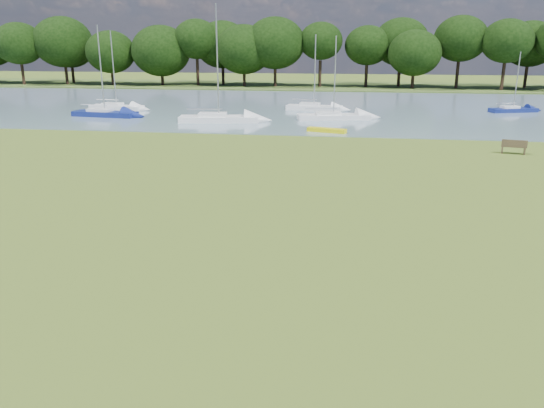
# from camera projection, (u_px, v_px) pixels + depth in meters

# --- Properties ---
(ground) EXTENTS (220.00, 220.00, 0.00)m
(ground) POSITION_uv_depth(u_px,v_px,m) (289.00, 226.00, 22.00)
(ground) COLOR olive
(river) EXTENTS (220.00, 40.00, 0.10)m
(river) POSITION_uv_depth(u_px,v_px,m) (331.00, 108.00, 61.73)
(river) COLOR gray
(river) RESTS_ON ground
(far_bank) EXTENTS (220.00, 20.00, 0.40)m
(far_bank) POSITION_uv_depth(u_px,v_px,m) (338.00, 87.00, 90.10)
(far_bank) COLOR #4C6626
(far_bank) RESTS_ON ground
(riverbank_bench) EXTENTS (1.69, 0.81, 1.00)m
(riverbank_bench) POSITION_uv_depth(u_px,v_px,m) (514.00, 147.00, 36.03)
(riverbank_bench) COLOR brown
(riverbank_bench) RESTS_ON ground
(kayak) EXTENTS (3.40, 1.71, 0.33)m
(kayak) POSITION_uv_depth(u_px,v_px,m) (327.00, 130.00, 44.58)
(kayak) COLOR yellow
(kayak) RESTS_ON river
(tree_line) EXTENTS (138.40, 9.52, 11.52)m
(tree_line) POSITION_uv_depth(u_px,v_px,m) (325.00, 45.00, 84.63)
(tree_line) COLOR black
(tree_line) RESTS_ON far_bank
(sailboat_0) EXTENTS (6.88, 2.70, 8.88)m
(sailboat_0) POSITION_uv_depth(u_px,v_px,m) (104.00, 112.00, 53.90)
(sailboat_0) COLOR navy
(sailboat_0) RESTS_ON river
(sailboat_4) EXTENTS (7.27, 3.45, 7.84)m
(sailboat_4) POSITION_uv_depth(u_px,v_px,m) (333.00, 115.00, 51.87)
(sailboat_4) COLOR white
(sailboat_4) RESTS_ON river
(sailboat_6) EXTENTS (6.24, 2.39, 8.44)m
(sailboat_6) POSITION_uv_depth(u_px,v_px,m) (116.00, 106.00, 59.23)
(sailboat_6) COLOR white
(sailboat_6) RESTS_ON river
(sailboat_7) EXTENTS (7.68, 3.09, 10.59)m
(sailboat_7) POSITION_uv_depth(u_px,v_px,m) (218.00, 116.00, 50.18)
(sailboat_7) COLOR white
(sailboat_7) RESTS_ON river
(sailboat_8) EXTENTS (5.30, 2.97, 6.29)m
(sailboat_8) POSITION_uv_depth(u_px,v_px,m) (513.00, 108.00, 57.22)
(sailboat_8) COLOR navy
(sailboat_8) RESTS_ON river
(sailboat_9) EXTENTS (6.28, 2.57, 8.05)m
(sailboat_9) POSITION_uv_depth(u_px,v_px,m) (313.00, 106.00, 58.81)
(sailboat_9) COLOR white
(sailboat_9) RESTS_ON river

